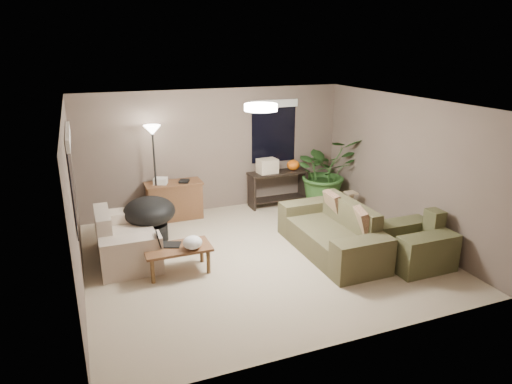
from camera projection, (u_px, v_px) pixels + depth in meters
name	position (u px, v px, depth m)	size (l,w,h in m)	color
room_shell	(261.00, 184.00, 7.16)	(5.50, 5.50, 5.50)	#C5AE92
main_sofa	(333.00, 235.00, 7.61)	(0.95, 2.20, 0.85)	#454129
throw_pillows	(347.00, 214.00, 7.59)	(0.35, 1.38, 0.47)	#8C7251
loveseat	(125.00, 241.00, 7.39)	(0.90, 1.60, 0.85)	#BEB5A2
armchair	(414.00, 246.00, 7.21)	(0.95, 1.00, 0.85)	brown
coffee_table	(178.00, 251.00, 6.91)	(1.00, 0.55, 0.42)	brown
laptop	(165.00, 242.00, 6.90)	(0.40, 0.34, 0.24)	black
plastic_bag	(192.00, 242.00, 6.79)	(0.29, 0.26, 0.20)	white
desk	(175.00, 200.00, 9.05)	(1.10, 0.50, 0.75)	brown
desk_papers	(166.00, 181.00, 8.86)	(0.73, 0.33, 0.12)	silver
console_table	(278.00, 186.00, 9.79)	(1.30, 0.40, 0.75)	black
pumpkin	(293.00, 165.00, 9.78)	(0.27, 0.27, 0.22)	orange
cardboard_box	(267.00, 166.00, 9.56)	(0.40, 0.30, 0.30)	beige
papasan_chair	(150.00, 216.00, 8.00)	(1.18, 1.18, 0.80)	black
floor_lamp	(153.00, 142.00, 8.49)	(0.32, 0.32, 1.91)	black
ceiling_fixture	(261.00, 107.00, 6.79)	(0.50, 0.50, 0.10)	white
houseplant	(325.00, 179.00, 9.78)	(1.34, 1.49, 1.16)	#2D5923
cat_scratching_post	(350.00, 205.00, 9.25)	(0.32, 0.32, 0.50)	tan
window_left	(70.00, 162.00, 6.31)	(0.05, 1.56, 1.33)	black
window_back	(274.00, 121.00, 9.64)	(1.06, 0.05, 1.33)	black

